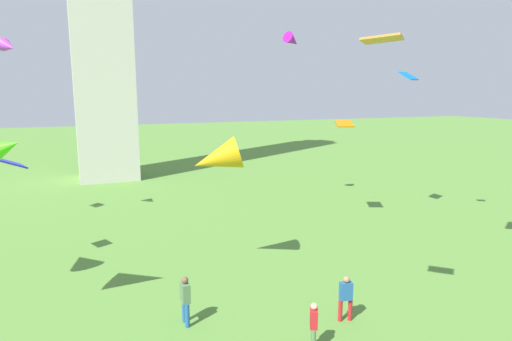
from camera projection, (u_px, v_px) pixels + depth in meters
name	position (u px, v px, depth m)	size (l,w,h in m)	color
person_0	(346.00, 296.00, 15.85)	(0.52, 0.36, 1.72)	red
person_2	(314.00, 323.00, 14.08)	(0.41, 0.48, 1.61)	#51754C
person_3	(185.00, 298.00, 15.56)	(0.29, 0.57, 1.83)	#235693
kite_flying_2	(344.00, 124.00, 27.26)	(1.51, 1.73, 0.38)	#C26D07
kite_flying_3	(292.00, 41.00, 29.82)	(1.59, 1.32, 1.18)	purple
kite_flying_4	(409.00, 76.00, 27.36)	(1.62, 1.39, 0.56)	blue
kite_flying_5	(382.00, 39.00, 12.31)	(1.30, 1.33, 0.21)	orange
kite_flying_6	(9.00, 46.00, 24.57)	(1.34, 1.46, 1.02)	#B637EE
kite_flying_9	(217.00, 159.00, 19.18)	(2.70, 2.07, 1.99)	gold
kite_flying_11	(9.00, 162.00, 19.87)	(1.60, 1.50, 0.71)	#3130E4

